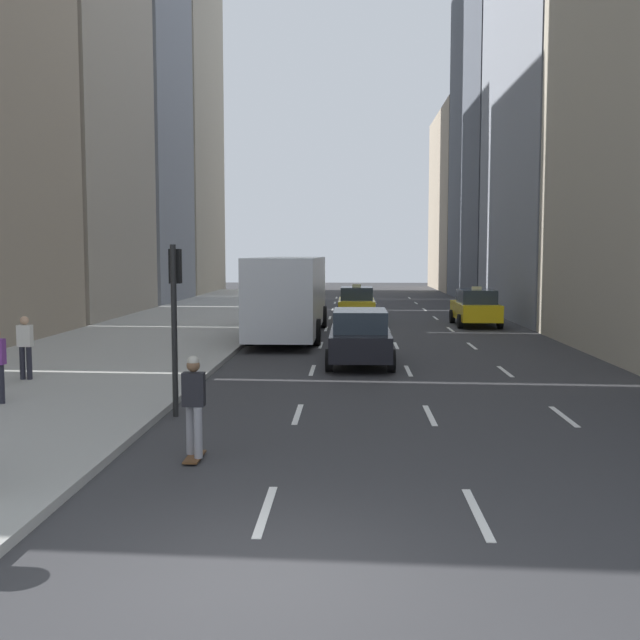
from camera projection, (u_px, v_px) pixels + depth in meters
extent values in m
plane|color=#333335|center=(263.00, 576.00, 7.95)|extent=(160.00, 160.00, 0.00)
cube|color=#9E9E99|center=(182.00, 325.00, 35.10)|extent=(8.00, 66.00, 0.15)
cube|color=white|center=(266.00, 510.00, 9.95)|extent=(0.12, 2.00, 0.01)
cube|color=white|center=(298.00, 414.00, 15.92)|extent=(0.12, 2.00, 0.01)
cube|color=white|center=(312.00, 370.00, 21.89)|extent=(0.12, 2.00, 0.01)
cube|color=white|center=(321.00, 345.00, 27.86)|extent=(0.12, 2.00, 0.01)
cube|color=white|center=(326.00, 329.00, 33.83)|extent=(0.12, 2.00, 0.01)
cube|color=white|center=(330.00, 318.00, 39.80)|extent=(0.12, 2.00, 0.01)
cube|color=white|center=(333.00, 309.00, 45.77)|extent=(0.12, 2.00, 0.01)
cube|color=white|center=(335.00, 303.00, 51.75)|extent=(0.12, 2.00, 0.01)
cube|color=white|center=(337.00, 298.00, 57.72)|extent=(0.12, 2.00, 0.01)
cube|color=white|center=(477.00, 513.00, 9.83)|extent=(0.12, 2.00, 0.01)
cube|color=white|center=(430.00, 415.00, 15.80)|extent=(0.12, 2.00, 0.01)
cube|color=white|center=(408.00, 371.00, 21.77)|extent=(0.12, 2.00, 0.01)
cube|color=white|center=(396.00, 346.00, 27.74)|extent=(0.12, 2.00, 0.01)
cube|color=white|center=(388.00, 329.00, 33.72)|extent=(0.12, 2.00, 0.01)
cube|color=white|center=(383.00, 318.00, 39.69)|extent=(0.12, 2.00, 0.01)
cube|color=white|center=(378.00, 309.00, 45.66)|extent=(0.12, 2.00, 0.01)
cube|color=white|center=(375.00, 303.00, 51.63)|extent=(0.12, 2.00, 0.01)
cube|color=white|center=(373.00, 298.00, 57.60)|extent=(0.12, 2.00, 0.01)
cube|color=white|center=(564.00, 416.00, 15.69)|extent=(0.12, 2.00, 0.01)
cube|color=white|center=(505.00, 371.00, 21.66)|extent=(0.12, 2.00, 0.01)
cube|color=white|center=(472.00, 346.00, 27.63)|extent=(0.12, 2.00, 0.01)
cube|color=white|center=(451.00, 329.00, 33.60)|extent=(0.12, 2.00, 0.01)
cube|color=white|center=(436.00, 318.00, 39.57)|extent=(0.12, 2.00, 0.01)
cube|color=white|center=(424.00, 310.00, 45.54)|extent=(0.12, 2.00, 0.01)
cube|color=white|center=(416.00, 303.00, 51.51)|extent=(0.12, 2.00, 0.01)
cube|color=white|center=(409.00, 298.00, 57.48)|extent=(0.12, 2.00, 0.01)
cube|color=gray|center=(67.00, 68.00, 39.14)|extent=(6.00, 12.02, 26.15)
cube|color=gray|center=(133.00, 100.00, 51.06)|extent=(6.00, 10.50, 27.71)
cube|color=#A89E89|center=(175.00, 68.00, 62.95)|extent=(6.00, 13.15, 37.98)
cube|color=#4C515B|center=(505.00, 82.00, 54.08)|extent=(6.00, 15.05, 31.63)
cube|color=gray|center=(469.00, 202.00, 70.34)|extent=(6.00, 15.70, 16.56)
cube|color=yellow|center=(475.00, 311.00, 35.34)|extent=(1.80, 4.40, 0.76)
cube|color=#28333D|center=(476.00, 296.00, 35.02)|extent=(1.58, 2.29, 0.64)
cube|color=#F2E599|center=(477.00, 288.00, 34.98)|extent=(0.44, 0.20, 0.14)
cylinder|color=black|center=(452.00, 316.00, 36.77)|extent=(0.22, 0.66, 0.66)
cylinder|color=black|center=(489.00, 316.00, 36.69)|extent=(0.22, 0.66, 0.66)
cylinder|color=black|center=(460.00, 321.00, 34.05)|extent=(0.22, 0.66, 0.66)
cylinder|color=black|center=(500.00, 321.00, 33.98)|extent=(0.22, 0.66, 0.66)
cube|color=yellow|center=(356.00, 307.00, 38.04)|extent=(1.80, 4.40, 0.76)
cube|color=#28333D|center=(357.00, 293.00, 37.72)|extent=(1.58, 2.29, 0.64)
cube|color=#F2E599|center=(357.00, 286.00, 37.68)|extent=(0.44, 0.20, 0.14)
cylinder|color=black|center=(339.00, 312.00, 39.47)|extent=(0.22, 0.66, 0.66)
cylinder|color=black|center=(373.00, 312.00, 39.40)|extent=(0.22, 0.66, 0.66)
cylinder|color=black|center=(338.00, 316.00, 36.76)|extent=(0.22, 0.66, 0.66)
cylinder|color=black|center=(375.00, 316.00, 36.68)|extent=(0.22, 0.66, 0.66)
cube|color=black|center=(360.00, 342.00, 23.00)|extent=(1.80, 4.63, 0.74)
cube|color=#28333D|center=(360.00, 320.00, 22.66)|extent=(1.58, 2.41, 0.64)
cylinder|color=black|center=(332.00, 348.00, 24.50)|extent=(0.22, 0.66, 0.66)
cylinder|color=black|center=(387.00, 348.00, 24.42)|extent=(0.22, 0.66, 0.66)
cylinder|color=black|center=(329.00, 360.00, 21.64)|extent=(0.22, 0.66, 0.66)
cylinder|color=black|center=(392.00, 361.00, 21.57)|extent=(0.22, 0.66, 0.66)
cube|color=silver|center=(290.00, 293.00, 30.84)|extent=(2.50, 11.60, 2.90)
cube|color=#28333D|center=(300.00, 279.00, 36.53)|extent=(2.30, 0.12, 1.40)
cube|color=#28333D|center=(261.00, 284.00, 30.86)|extent=(0.08, 9.86, 1.10)
cube|color=yellow|center=(299.00, 261.00, 36.45)|extent=(1.50, 0.10, 0.36)
cylinder|color=black|center=(269.00, 317.00, 34.59)|extent=(0.30, 1.00, 1.00)
cylinder|color=black|center=(323.00, 317.00, 34.48)|extent=(0.30, 1.00, 1.00)
cylinder|color=black|center=(250.00, 332.00, 27.83)|extent=(0.30, 1.00, 1.00)
cylinder|color=black|center=(317.00, 332.00, 27.73)|extent=(0.30, 1.00, 1.00)
cube|color=brown|center=(195.00, 457.00, 12.41)|extent=(0.24, 0.80, 0.03)
cylinder|color=black|center=(198.00, 454.00, 12.69)|extent=(0.18, 0.05, 0.05)
cylinder|color=black|center=(191.00, 463.00, 12.13)|extent=(0.18, 0.05, 0.05)
cylinder|color=gray|center=(190.00, 429.00, 12.49)|extent=(0.14, 0.14, 0.84)
cylinder|color=gray|center=(198.00, 433.00, 12.24)|extent=(0.14, 0.14, 0.84)
cube|color=black|center=(194.00, 389.00, 12.30)|extent=(0.36, 0.22, 0.56)
sphere|color=brown|center=(193.00, 365.00, 12.27)|extent=(0.22, 0.22, 0.22)
sphere|color=#B2AD9E|center=(193.00, 362.00, 12.26)|extent=(0.20, 0.20, 0.20)
cylinder|color=#23232D|center=(1.00, 384.00, 16.28)|extent=(0.14, 0.14, 0.86)
cylinder|color=#23232D|center=(22.00, 363.00, 19.42)|extent=(0.14, 0.14, 0.86)
cylinder|color=#23232D|center=(29.00, 363.00, 19.41)|extent=(0.14, 0.14, 0.86)
cube|color=silver|center=(25.00, 336.00, 19.35)|extent=(0.36, 0.22, 0.56)
sphere|color=tan|center=(24.00, 320.00, 19.31)|extent=(0.22, 0.22, 0.22)
cylinder|color=black|center=(174.00, 331.00, 15.55)|extent=(0.12, 0.12, 3.60)
cube|color=black|center=(175.00, 266.00, 15.61)|extent=(0.24, 0.20, 0.72)
sphere|color=red|center=(176.00, 255.00, 15.70)|extent=(0.14, 0.14, 0.14)
sphere|color=#4C3F14|center=(176.00, 266.00, 15.72)|extent=(0.14, 0.14, 0.14)
sphere|color=#198C2D|center=(177.00, 277.00, 15.74)|extent=(0.14, 0.14, 0.14)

